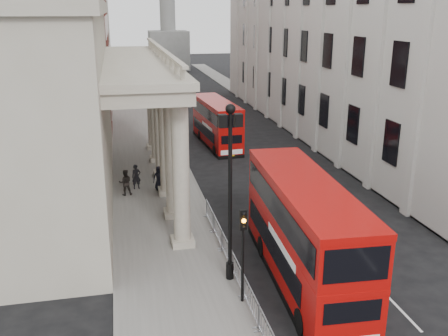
% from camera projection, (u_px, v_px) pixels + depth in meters
% --- Properties ---
extents(ground, '(260.00, 260.00, 0.00)m').
position_uv_depth(ground, '(266.00, 329.00, 20.00)').
color(ground, black).
rests_on(ground, ground).
extents(sidewalk_west, '(6.00, 140.00, 0.12)m').
position_uv_depth(sidewalk_west, '(145.00, 144.00, 47.34)').
color(sidewalk_west, slate).
rests_on(sidewalk_west, ground).
extents(sidewalk_east, '(3.00, 140.00, 0.12)m').
position_uv_depth(sidewalk_east, '(309.00, 135.00, 50.63)').
color(sidewalk_east, slate).
rests_on(sidewalk_east, ground).
extents(kerb, '(0.20, 140.00, 0.14)m').
position_uv_depth(kerb, '(176.00, 142.00, 47.92)').
color(kerb, slate).
rests_on(kerb, ground).
extents(portico_building, '(9.00, 28.00, 12.00)m').
position_uv_depth(portico_building, '(37.00, 109.00, 32.85)').
color(portico_building, '#A19987').
rests_on(portico_building, ground).
extents(brick_building, '(9.00, 32.00, 22.00)m').
position_uv_depth(brick_building, '(68.00, 20.00, 59.29)').
color(brick_building, maroon).
rests_on(brick_building, ground).
extents(west_building_far, '(9.00, 30.00, 20.00)m').
position_uv_depth(west_building_far, '(83.00, 23.00, 89.40)').
color(west_building_far, '#A19987').
rests_on(west_building_far, ground).
extents(east_building, '(8.00, 55.00, 25.00)m').
position_uv_depth(east_building, '(331.00, 7.00, 49.22)').
color(east_building, beige).
rests_on(east_building, ground).
extents(lamp_post_south, '(1.05, 0.44, 8.32)m').
position_uv_depth(lamp_post_south, '(230.00, 183.00, 22.12)').
color(lamp_post_south, black).
rests_on(lamp_post_south, sidewalk_west).
extents(lamp_post_mid, '(1.05, 0.44, 8.32)m').
position_uv_depth(lamp_post_mid, '(183.00, 113.00, 37.03)').
color(lamp_post_mid, black).
rests_on(lamp_post_mid, sidewalk_west).
extents(lamp_post_north, '(1.05, 0.44, 8.32)m').
position_uv_depth(lamp_post_north, '(162.00, 83.00, 51.93)').
color(lamp_post_north, black).
rests_on(lamp_post_north, sidewalk_west).
extents(traffic_light, '(0.28, 0.33, 4.30)m').
position_uv_depth(traffic_light, '(243.00, 239.00, 20.81)').
color(traffic_light, black).
rests_on(traffic_light, sidewalk_west).
extents(crowd_barriers, '(0.50, 18.75, 1.10)m').
position_uv_depth(crowd_barriers, '(244.00, 287.00, 21.80)').
color(crowd_barriers, gray).
rests_on(crowd_barriers, sidewalk_west).
extents(bus_near, '(3.34, 11.55, 4.93)m').
position_uv_depth(bus_near, '(304.00, 230.00, 22.84)').
color(bus_near, '#AC0A07').
rests_on(bus_near, ground).
extents(bus_far, '(3.02, 9.86, 4.20)m').
position_uv_depth(bus_far, '(217.00, 122.00, 46.57)').
color(bus_far, '#A70A07').
rests_on(bus_far, ground).
extents(pedestrian_a, '(0.71, 0.54, 1.76)m').
position_uv_depth(pedestrian_a, '(136.00, 177.00, 35.11)').
color(pedestrian_a, black).
rests_on(pedestrian_a, sidewalk_west).
extents(pedestrian_b, '(0.91, 0.73, 1.80)m').
position_uv_depth(pedestrian_b, '(125.00, 182.00, 33.88)').
color(pedestrian_b, black).
rests_on(pedestrian_b, sidewalk_west).
extents(pedestrian_c, '(0.87, 0.60, 1.71)m').
position_uv_depth(pedestrian_c, '(159.00, 178.00, 34.92)').
color(pedestrian_c, black).
rests_on(pedestrian_c, sidewalk_west).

